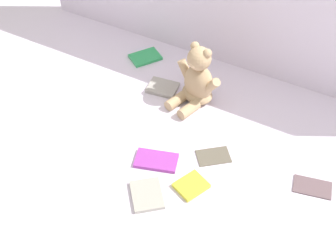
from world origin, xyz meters
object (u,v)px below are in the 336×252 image
book_case_1 (163,88)px  book_case_4 (191,186)px  teddy_bear (197,81)px  book_case_2 (147,195)px  book_case_5 (156,160)px  book_case_3 (213,156)px  book_case_7 (145,57)px  book_case_6 (313,187)px

book_case_1 → book_case_4: (0.29, -0.35, 0.00)m
teddy_bear → book_case_2: (0.06, -0.45, -0.08)m
book_case_4 → book_case_5: 0.15m
book_case_3 → book_case_7: book_case_7 is taller
book_case_5 → book_case_7: book_case_5 is taller
book_case_2 → book_case_5: 0.14m
book_case_4 → book_case_3: bearing=-70.0°
book_case_4 → book_case_6: size_ratio=0.80×
book_case_5 → teddy_bear: bearing=165.7°
book_case_6 → book_case_7: size_ratio=0.99×
book_case_6 → book_case_7: (-0.77, 0.31, 0.00)m
book_case_1 → book_case_4: bearing=-147.8°
book_case_6 → book_case_2: bearing=-70.3°
book_case_6 → book_case_5: bearing=-86.0°
book_case_6 → book_case_3: bearing=-96.6°
book_case_5 → book_case_7: (-0.30, 0.45, -0.00)m
teddy_bear → book_case_1: (-0.13, -0.01, -0.08)m
book_case_1 → book_case_7: size_ratio=0.93×
teddy_bear → book_case_3: size_ratio=2.17×
book_case_1 → book_case_3: bearing=-132.4°
book_case_1 → book_case_5: bearing=-162.1°
teddy_bear → book_case_5: (0.02, -0.32, -0.08)m
teddy_bear → book_case_6: (0.49, -0.19, -0.08)m
book_case_7 → book_case_4: bearing=167.0°
book_case_3 → book_case_4: size_ratio=1.16×
book_case_4 → book_case_7: (-0.45, 0.48, -0.00)m
teddy_bear → book_case_3: teddy_bear is taller
book_case_4 → teddy_bear: bearing=-42.4°
teddy_bear → book_case_5: teddy_bear is taller
book_case_2 → book_case_6: (0.43, 0.27, -0.00)m
book_case_1 → book_case_3: size_ratio=1.01×
teddy_bear → book_case_1: 0.16m
book_case_1 → book_case_2: same height
book_case_2 → book_case_7: book_case_2 is taller
book_case_3 → book_case_6: size_ratio=0.93×
book_case_1 → book_case_5: 0.35m
book_case_3 → book_case_7: 0.57m
book_case_3 → teddy_bear: bearing=178.6°
teddy_bear → book_case_1: size_ratio=2.14×
teddy_bear → book_case_7: bearing=173.6°
book_case_1 → book_case_3: (0.30, -0.21, -0.00)m
teddy_bear → book_case_7: size_ratio=2.00×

